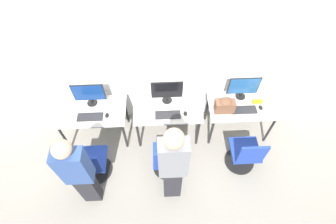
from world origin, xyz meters
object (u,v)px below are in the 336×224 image
(person_center, at_px, (173,165))
(mouse_center, at_px, (185,114))
(office_chair_right, at_px, (245,155))
(keyboard_left, at_px, (90,117))
(monitor_center, at_px, (167,91))
(office_chair_center, at_px, (168,160))
(mouse_right, at_px, (261,108))
(person_left, at_px, (78,173))
(keyboard_center, at_px, (168,115))
(handbag, at_px, (225,106))
(monitor_left, at_px, (89,94))
(office_chair_left, at_px, (92,164))
(monitor_right, at_px, (244,87))
(mouse_left, at_px, (107,115))
(keyboard_right, at_px, (244,110))

(person_center, bearing_deg, mouse_center, 75.28)
(office_chair_right, bearing_deg, keyboard_left, 166.53)
(monitor_center, relative_size, office_chair_center, 0.56)
(mouse_center, relative_size, mouse_right, 1.00)
(keyboard_left, xyz_separation_m, person_left, (0.02, -0.98, 0.18))
(mouse_center, relative_size, office_chair_right, 0.10)
(keyboard_center, bearing_deg, handbag, 3.04)
(monitor_center, xyz_separation_m, office_chair_right, (1.17, -0.84, -0.60))
(monitor_center, relative_size, office_chair_right, 0.56)
(keyboard_center, height_order, mouse_center, mouse_center)
(monitor_left, distance_m, monitor_center, 1.19)
(monitor_center, height_order, office_chair_right, monitor_center)
(office_chair_left, height_order, monitor_right, monitor_right)
(mouse_left, distance_m, monitor_right, 2.16)
(mouse_left, relative_size, monitor_right, 0.18)
(mouse_right, xyz_separation_m, handbag, (-0.59, -0.02, 0.10))
(monitor_center, distance_m, office_chair_center, 1.06)
(office_chair_center, distance_m, keyboard_right, 1.42)
(office_chair_left, bearing_deg, person_left, -90.16)
(monitor_right, bearing_deg, person_center, -132.81)
(monitor_left, distance_m, mouse_right, 2.68)
(person_left, relative_size, mouse_right, 18.48)
(keyboard_center, relative_size, monitor_right, 0.80)
(monitor_center, distance_m, office_chair_right, 1.56)
(office_chair_center, bearing_deg, keyboard_center, 86.99)
(person_left, relative_size, office_chair_right, 1.89)
(person_center, height_order, mouse_right, person_center)
(monitor_left, height_order, person_center, person_center)
(keyboard_center, distance_m, monitor_right, 1.26)
(monitor_left, bearing_deg, office_chair_left, -88.79)
(keyboard_left, bearing_deg, person_left, -88.96)
(monitor_left, bearing_deg, person_left, -89.19)
(monitor_left, bearing_deg, handbag, -6.92)
(person_center, relative_size, mouse_right, 19.74)
(person_left, distance_m, keyboard_right, 2.58)
(mouse_left, relative_size, mouse_right, 1.00)
(monitor_center, relative_size, monitor_right, 1.00)
(keyboard_left, xyz_separation_m, monitor_right, (2.39, 0.30, 0.22))
(keyboard_left, xyz_separation_m, office_chair_center, (1.16, -0.60, -0.37))
(monitor_left, bearing_deg, keyboard_left, -90.00)
(office_chair_right, bearing_deg, monitor_center, 144.16)
(person_left, height_order, mouse_right, person_left)
(mouse_center, distance_m, person_center, 1.02)
(monitor_center, relative_size, keyboard_center, 1.25)
(keyboard_left, distance_m, handbag, 2.07)
(monitor_left, relative_size, mouse_center, 5.44)
(person_center, distance_m, office_chair_right, 1.37)
(person_left, xyz_separation_m, mouse_center, (1.45, 0.97, -0.17))
(office_chair_center, bearing_deg, office_chair_right, 1.59)
(person_left, height_order, person_center, person_center)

